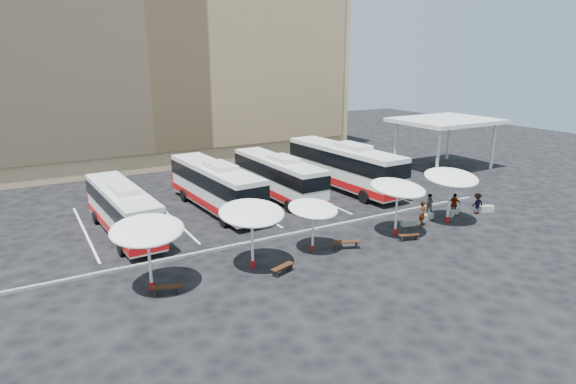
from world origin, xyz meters
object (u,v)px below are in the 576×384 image
bus_2 (278,176)px  passenger_3 (477,204)px  passenger_0 (423,214)px  bus_1 (215,185)px  wood_bench_3 (409,236)px  sunshade_0 (147,230)px  wood_bench_2 (346,243)px  bus_0 (122,208)px  passenger_1 (429,204)px  conc_bench_2 (453,212)px  sunshade_1 (252,213)px  conc_bench_0 (409,223)px  bus_3 (344,165)px  wood_bench_0 (167,288)px  wood_bench_1 (283,268)px  conc_bench_3 (485,209)px  sunshade_3 (398,188)px  conc_bench_1 (427,217)px  sunshade_4 (451,178)px  sunshade_2 (313,209)px  passenger_2 (454,204)px

bus_2 → passenger_3: 15.70m
passenger_0 → bus_1: bearing=86.6°
bus_2 → wood_bench_3: bus_2 is taller
sunshade_0 → wood_bench_2: sunshade_0 is taller
bus_0 → bus_1: bearing=11.8°
passenger_1 → conc_bench_2: bearing=-169.2°
bus_0 → sunshade_1: 10.54m
conc_bench_0 → passenger_3: passenger_3 is taller
sunshade_1 → conc_bench_2: size_ratio=2.98×
conc_bench_2 → passenger_1: (-1.43, 1.05, 0.56)m
passenger_3 → sunshade_0: bearing=8.3°
bus_3 → wood_bench_0: bearing=-151.4°
sunshade_1 → conc_bench_0: (12.49, 0.80, -3.01)m
wood_bench_0 → wood_bench_3: size_ratio=1.09×
bus_2 → wood_bench_1: bus_2 is taller
sunshade_0 → wood_bench_3: 16.46m
bus_2 → wood_bench_1: bearing=-118.5°
passenger_3 → bus_0: bearing=-12.3°
bus_1 → wood_bench_2: bearing=-74.1°
bus_3 → wood_bench_1: bus_3 is taller
bus_3 → conc_bench_3: 12.28m
wood_bench_0 → passenger_0: passenger_0 is taller
bus_2 → wood_bench_0: size_ratio=7.73×
bus_0 → sunshade_3: bearing=-33.6°
conc_bench_1 → sunshade_0: bearing=-177.1°
passenger_3 → sunshade_4: bearing=12.7°
sunshade_0 → sunshade_2: bearing=1.5°
passenger_2 → conc_bench_1: bearing=-153.5°
conc_bench_0 → wood_bench_2: bearing=-169.2°
wood_bench_0 → passenger_1: bearing=7.5°
bus_1 → sunshade_0: bearing=-128.9°
conc_bench_3 → wood_bench_3: bearing=-170.4°
sunshade_1 → passenger_3: sunshade_1 is taller
sunshade_0 → wood_bench_0: size_ratio=2.96×
passenger_3 → passenger_0: bearing=7.1°
wood_bench_3 → conc_bench_1: size_ratio=1.23×
bus_0 → wood_bench_2: size_ratio=6.63×
sunshade_4 → passenger_3: (3.41, 0.29, -2.49)m
conc_bench_3 → bus_3: bearing=116.7°
sunshade_4 → passenger_1: bearing=84.1°
bus_1 → sunshade_1: bus_1 is taller
conc_bench_1 → passenger_2: bearing=-6.1°
sunshade_2 → passenger_0: sunshade_2 is taller
sunshade_3 → wood_bench_3: bearing=-87.4°
wood_bench_1 → wood_bench_3: bearing=1.6°
sunshade_1 → sunshade_2: 4.27m
sunshade_0 → conc_bench_2: 22.87m
bus_2 → bus_3: (6.46, -0.38, 0.27)m
bus_2 → sunshade_1: bearing=-125.3°
wood_bench_2 → wood_bench_3: 4.42m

